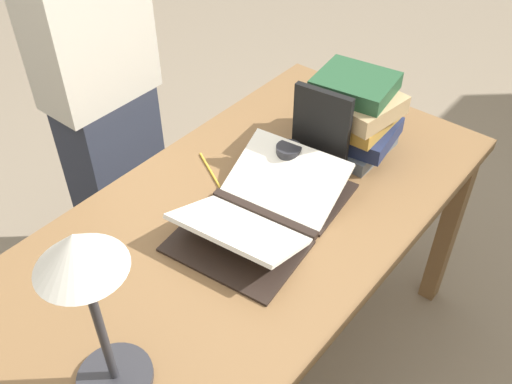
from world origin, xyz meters
The scene contains 9 objects.
ground_plane centered at (0.00, 0.00, 0.00)m, with size 12.00×12.00×0.00m, color gray.
reading_desk centered at (0.00, 0.00, 0.66)m, with size 1.51×0.78×0.75m.
open_book centered at (-0.01, 0.04, 0.78)m, with size 0.54×0.39×0.10m.
book_stack_tall centered at (-0.43, 0.04, 0.87)m, with size 0.24×0.30×0.24m.
book_standing_upright centered at (-0.28, 0.03, 0.88)m, with size 0.04×0.17×0.26m.
reading_lamp centered at (0.56, 0.10, 1.07)m, with size 0.16×0.16×0.43m.
coffee_mug centered at (-0.20, -0.02, 0.80)m, with size 0.09×0.09×0.10m.
pencil centered at (-0.06, -0.21, 0.76)m, with size 0.09×0.16×0.01m.
person_reader centered at (-0.07, -0.69, 0.85)m, with size 0.36×0.22×1.71m.
Camera 1 is at (0.86, 0.72, 1.82)m, focal length 40.00 mm.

